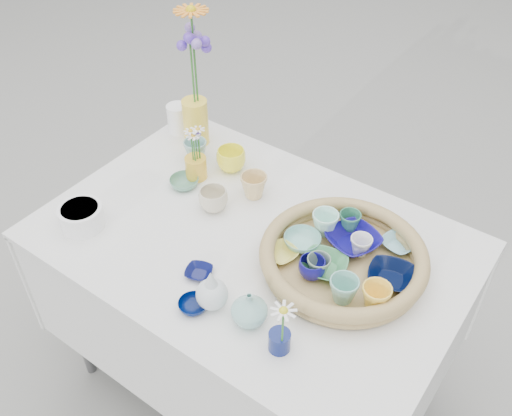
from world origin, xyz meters
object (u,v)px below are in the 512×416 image
Objects in this scene: tall_vase_yellow at (196,122)px; bud_vase_seafoam at (249,308)px; wicker_tray at (343,259)px; display_table at (253,378)px.

bud_vase_seafoam is at bearing -40.51° from tall_vase_yellow.
wicker_tray is 0.78m from tall_vase_yellow.
display_table is at bearing -169.88° from wicker_tray.
display_table is 0.85m from wicker_tray.
tall_vase_yellow reaches higher than display_table.
tall_vase_yellow is (-0.74, 0.24, 0.05)m from wicker_tray.
wicker_tray is (0.28, 0.05, 0.80)m from display_table.
bud_vase_seafoam is 0.58× the size of tall_vase_yellow.
bud_vase_seafoam is at bearing -55.23° from display_table.
display_table is at bearing -32.27° from tall_vase_yellow.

